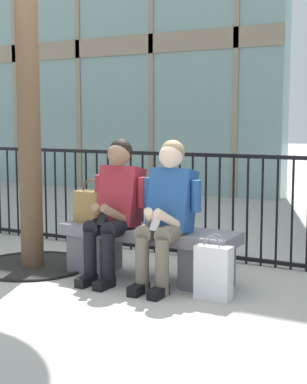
{
  "coord_description": "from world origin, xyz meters",
  "views": [
    {
      "loc": [
        2.42,
        -4.27,
        1.37
      ],
      "look_at": [
        0.0,
        0.1,
        0.75
      ],
      "focal_mm": 53.99,
      "sensor_mm": 36.0,
      "label": 1
    }
  ],
  "objects_px": {
    "seated_person_companion": "(167,209)",
    "handbag_on_bench": "(92,206)",
    "stone_bench": "(148,248)",
    "seated_person_with_phone": "(115,205)",
    "shopping_bag": "(213,272)"
  },
  "relations": [
    {
      "from": "seated_person_with_phone",
      "to": "seated_person_companion",
      "type": "relative_size",
      "value": 1.0
    },
    {
      "from": "stone_bench",
      "to": "seated_person_companion",
      "type": "xyz_separation_m",
      "value": [
        0.25,
        -0.13,
        0.38
      ]
    },
    {
      "from": "seated_person_companion",
      "to": "stone_bench",
      "type": "bearing_deg",
      "value": 153.01
    },
    {
      "from": "stone_bench",
      "to": "seated_person_with_phone",
      "type": "bearing_deg",
      "value": -153.01
    },
    {
      "from": "seated_person_companion",
      "to": "handbag_on_bench",
      "type": "bearing_deg",
      "value": 171.89
    },
    {
      "from": "seated_person_with_phone",
      "to": "handbag_on_bench",
      "type": "relative_size",
      "value": 3.08
    },
    {
      "from": "seated_person_with_phone",
      "to": "seated_person_companion",
      "type": "height_order",
      "value": "same"
    },
    {
      "from": "shopping_bag",
      "to": "seated_person_companion",
      "type": "bearing_deg",
      "value": 164.07
    },
    {
      "from": "stone_bench",
      "to": "seated_person_companion",
      "type": "relative_size",
      "value": 1.32
    },
    {
      "from": "stone_bench",
      "to": "handbag_on_bench",
      "type": "distance_m",
      "value": 0.67
    },
    {
      "from": "stone_bench",
      "to": "seated_person_companion",
      "type": "distance_m",
      "value": 0.47
    },
    {
      "from": "seated_person_with_phone",
      "to": "seated_person_companion",
      "type": "bearing_deg",
      "value": 0.0
    },
    {
      "from": "stone_bench",
      "to": "shopping_bag",
      "type": "distance_m",
      "value": 0.78
    },
    {
      "from": "shopping_bag",
      "to": "seated_person_with_phone",
      "type": "bearing_deg",
      "value": 172.1
    },
    {
      "from": "seated_person_with_phone",
      "to": "shopping_bag",
      "type": "bearing_deg",
      "value": -7.9
    }
  ]
}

